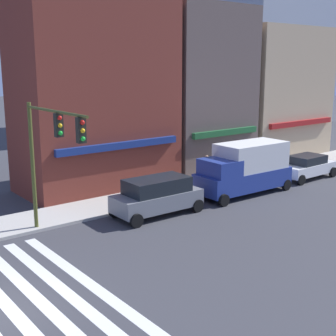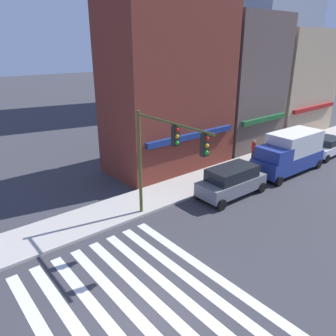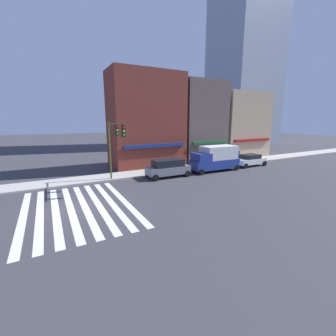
# 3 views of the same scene
# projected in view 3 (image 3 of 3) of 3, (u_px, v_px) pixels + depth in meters

# --- Properties ---
(ground_plane) EXTENTS (200.00, 200.00, 0.00)m
(ground_plane) POSITION_uv_depth(u_px,v_px,m) (78.00, 207.00, 15.98)
(ground_plane) COLOR #38383D
(sidewalk_left) EXTENTS (120.00, 3.00, 0.15)m
(sidewalk_left) POSITION_uv_depth(u_px,v_px,m) (68.00, 182.00, 22.41)
(sidewalk_left) COLOR #B2ADA3
(sidewalk_left) RESTS_ON ground_plane
(crosswalk_stripes) EXTENTS (7.08, 10.80, 0.01)m
(crosswalk_stripes) POSITION_uv_depth(u_px,v_px,m) (78.00, 207.00, 15.98)
(crosswalk_stripes) COLOR silver
(crosswalk_stripes) RESTS_ON ground_plane
(storefront_row) EXTENTS (26.33, 5.30, 12.13)m
(storefront_row) POSITION_uv_depth(u_px,v_px,m) (196.00, 123.00, 33.19)
(storefront_row) COLOR maroon
(storefront_row) RESTS_ON ground_plane
(tower_distant) EXTENTS (15.18, 13.26, 65.46)m
(tower_distant) POSITION_uv_depth(u_px,v_px,m) (248.00, 9.00, 54.79)
(tower_distant) COLOR #939EAD
(tower_distant) RESTS_ON ground_plane
(traffic_signal) EXTENTS (0.32, 5.40, 5.95)m
(traffic_signal) POSITION_uv_depth(u_px,v_px,m) (115.00, 139.00, 20.74)
(traffic_signal) COLOR #474C1E
(traffic_signal) RESTS_ON ground_plane
(suv_grey) EXTENTS (4.73, 2.12, 1.94)m
(suv_grey) POSITION_uv_depth(u_px,v_px,m) (168.00, 168.00, 24.39)
(suv_grey) COLOR slate
(suv_grey) RESTS_ON ground_plane
(box_truck_blue) EXTENTS (6.26, 2.42, 3.04)m
(box_truck_blue) POSITION_uv_depth(u_px,v_px,m) (215.00, 158.00, 27.30)
(box_truck_blue) COLOR navy
(box_truck_blue) RESTS_ON ground_plane
(sedan_white) EXTENTS (4.43, 2.02, 1.59)m
(sedan_white) POSITION_uv_depth(u_px,v_px,m) (250.00, 160.00, 30.32)
(sedan_white) COLOR white
(sedan_white) RESTS_ON ground_plane
(pedestrian_red_jacket) EXTENTS (0.32, 0.32, 1.77)m
(pedestrian_red_jacket) POSITION_uv_depth(u_px,v_px,m) (198.00, 159.00, 29.84)
(pedestrian_red_jacket) COLOR #23232D
(pedestrian_red_jacket) RESTS_ON sidewalk_left
(pedestrian_blue_shirt) EXTENTS (0.32, 0.32, 1.77)m
(pedestrian_blue_shirt) POSITION_uv_depth(u_px,v_px,m) (239.00, 155.00, 33.04)
(pedestrian_blue_shirt) COLOR #23232D
(pedestrian_blue_shirt) RESTS_ON sidewalk_left
(pedestrian_green_top) EXTENTS (0.32, 0.32, 1.77)m
(pedestrian_green_top) POSITION_uv_depth(u_px,v_px,m) (211.00, 159.00, 29.71)
(pedestrian_green_top) COLOR #23232D
(pedestrian_green_top) RESTS_ON sidewalk_left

